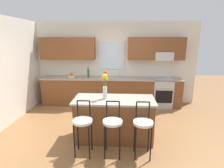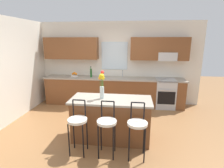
# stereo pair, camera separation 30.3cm
# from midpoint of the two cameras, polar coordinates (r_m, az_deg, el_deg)

# --- Properties ---
(ground_plane) EXTENTS (14.00, 14.00, 0.00)m
(ground_plane) POSITION_cam_midpoint_polar(r_m,az_deg,el_deg) (4.48, -3.73, -14.26)
(ground_plane) COLOR olive
(wall_left) EXTENTS (0.12, 4.60, 2.70)m
(wall_left) POSITION_cam_midpoint_polar(r_m,az_deg,el_deg) (5.27, -32.44, 3.42)
(wall_left) COLOR silver
(wall_left) RESTS_ON ground
(back_wall_assembly) EXTENTS (5.60, 0.50, 2.70)m
(back_wall_assembly) POSITION_cam_midpoint_polar(r_m,az_deg,el_deg) (5.94, -1.32, 8.19)
(back_wall_assembly) COLOR silver
(back_wall_assembly) RESTS_ON ground
(counter_run) EXTENTS (4.56, 0.64, 0.92)m
(counter_run) POSITION_cam_midpoint_polar(r_m,az_deg,el_deg) (5.87, -1.77, -2.31)
(counter_run) COLOR brown
(counter_run) RESTS_ON ground
(sink_faucet) EXTENTS (0.02, 0.13, 0.23)m
(sink_faucet) POSITION_cam_midpoint_polar(r_m,az_deg,el_deg) (5.86, 1.09, 3.64)
(sink_faucet) COLOR #B7BABC
(sink_faucet) RESTS_ON counter_run
(oven_range) EXTENTS (0.60, 0.64, 0.92)m
(oven_range) POSITION_cam_midpoint_polar(r_m,az_deg,el_deg) (5.94, 14.38, -2.62)
(oven_range) COLOR #B7BABC
(oven_range) RESTS_ON ground
(kitchen_island) EXTENTS (1.70, 0.74, 0.92)m
(kitchen_island) POSITION_cam_midpoint_polar(r_m,az_deg,el_deg) (3.89, -1.62, -11.23)
(kitchen_island) COLOR brown
(kitchen_island) RESTS_ON ground
(bar_stool_near) EXTENTS (0.36, 0.36, 1.04)m
(bar_stool_near) POSITION_cam_midpoint_polar(r_m,az_deg,el_deg) (3.39, -12.03, -12.36)
(bar_stool_near) COLOR black
(bar_stool_near) RESTS_ON ground
(bar_stool_middle) EXTENTS (0.36, 0.36, 1.04)m
(bar_stool_middle) POSITION_cam_midpoint_polar(r_m,az_deg,el_deg) (3.30, -2.53, -12.86)
(bar_stool_middle) COLOR black
(bar_stool_middle) RESTS_ON ground
(bar_stool_far) EXTENTS (0.36, 0.36, 1.04)m
(bar_stool_far) POSITION_cam_midpoint_polar(r_m,az_deg,el_deg) (3.29, 7.30, -13.03)
(bar_stool_far) COLOR black
(bar_stool_far) RESTS_ON ground
(flower_vase) EXTENTS (0.14, 0.15, 0.59)m
(flower_vase) POSITION_cam_midpoint_polar(r_m,az_deg,el_deg) (3.65, -4.70, -0.05)
(flower_vase) COLOR silver
(flower_vase) RESTS_ON kitchen_island
(fruit_bowl_oranges) EXTENTS (0.24, 0.24, 0.16)m
(fruit_bowl_oranges) POSITION_cam_midpoint_polar(r_m,az_deg,el_deg) (6.01, -14.38, 2.63)
(fruit_bowl_oranges) COLOR silver
(fruit_bowl_oranges) RESTS_ON counter_run
(bottle_olive_oil) EXTENTS (0.06, 0.06, 0.36)m
(bottle_olive_oil) POSITION_cam_midpoint_polar(r_m,az_deg,el_deg) (5.85, -9.14, 3.50)
(bottle_olive_oil) COLOR #1E5923
(bottle_olive_oil) RESTS_ON counter_run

